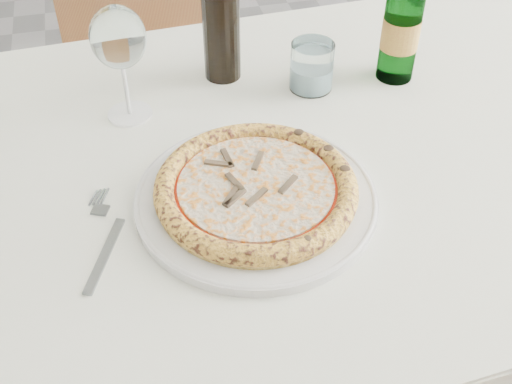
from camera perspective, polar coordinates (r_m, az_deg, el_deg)
dining_table at (r=1.02m, az=-1.37°, el=-0.81°), size 1.51×0.94×0.76m
chair_far at (r=1.71m, az=-9.57°, el=12.54°), size 0.47×0.47×0.93m
plate at (r=0.88m, az=-0.00°, el=-0.54°), size 0.33×0.33×0.02m
pizza at (r=0.87m, az=-0.00°, el=0.31°), size 0.28×0.28×0.03m
fork at (r=0.86m, az=-13.42°, el=-4.12°), size 0.06×0.18×0.00m
wine_glass at (r=1.00m, az=-12.14°, el=13.08°), size 0.08×0.08×0.19m
tumbler at (r=1.10m, az=4.96°, el=10.82°), size 0.07×0.07×0.08m
beer_bottle at (r=1.12m, az=12.84°, el=14.27°), size 0.06×0.06×0.25m
wine_bottle at (r=1.10m, az=-3.15°, el=15.21°), size 0.06×0.06×0.26m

